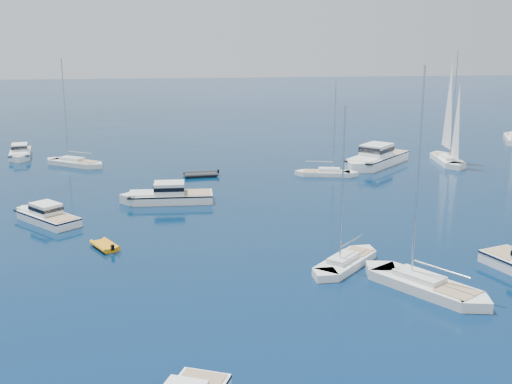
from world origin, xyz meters
The scene contains 12 objects.
ground centered at (0.00, 0.00, 0.00)m, with size 400.00×400.00×0.00m, color #08214D.
motor_cruiser_centre centered at (-9.12, 33.47, 0.00)m, with size 3.14×10.27×2.70m, color silver, non-canonical shape.
motor_cruiser_far_l centered at (-20.33, 27.88, 0.00)m, with size 2.68×8.77×2.30m, color white, non-canonical shape.
motor_cruiser_distant centered at (17.67, 48.99, 0.00)m, with size 4.10×13.38×3.51m, color white, non-canonical shape.
motor_cruiser_horizon centered at (-29.91, 59.84, 0.00)m, with size 2.76×9.00×2.36m, color white, non-canonical shape.
sailboat_fore centered at (4.58, 13.26, 0.00)m, with size 2.27×8.73×12.84m, color silver, non-canonical shape.
sailboat_mid_r centered at (8.88, 8.19, 0.00)m, with size 2.81×10.80×15.88m, color silver, non-canonical shape.
sailboat_centre centered at (9.98, 43.70, 0.00)m, with size 2.11×8.12×11.93m, color white, non-canonical shape.
sailboat_sails_r centered at (27.69, 49.28, 0.00)m, with size 2.71×10.43×15.33m, color white, non-canonical shape.
sailboat_far_l centered at (-21.55, 53.33, 0.00)m, with size 2.52×9.71×14.28m, color silver, non-canonical shape.
tender_yellow centered at (-14.01, 19.55, 0.00)m, with size 1.76×3.12×0.95m, color orange, non-canonical shape.
tender_grey_far centered at (-5.32, 45.03, 0.00)m, with size 2.30×4.31×0.95m, color black, non-canonical shape.
Camera 1 is at (-7.48, -31.81, 17.69)m, focal length 45.38 mm.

